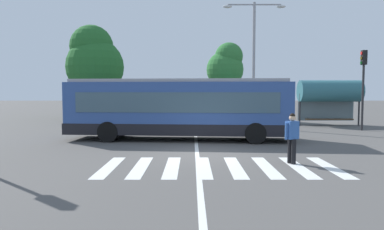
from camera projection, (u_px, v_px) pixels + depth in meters
ground_plane at (202, 154)px, 13.81m from camera, size 160.00×160.00×0.00m
city_transit_bus at (180, 108)px, 17.78m from camera, size 11.40×3.49×3.06m
pedestrian_crossing_street at (293, 135)px, 11.86m from camera, size 0.54×0.40×1.72m
parked_car_blue at (96, 113)px, 27.49m from camera, size 1.96×4.55×1.35m
parked_car_white at (128, 113)px, 27.84m from camera, size 1.91×4.52×1.35m
parked_car_champagne at (164, 113)px, 27.74m from camera, size 2.19×4.64×1.35m
parked_car_charcoal at (199, 113)px, 27.49m from camera, size 1.94×4.54×1.35m
parked_car_teal at (231, 113)px, 27.96m from camera, size 2.14×4.62×1.35m
parked_car_silver at (266, 113)px, 27.91m from camera, size 2.28×4.66×1.35m
traffic_light_far_corner at (365, 77)px, 21.87m from camera, size 0.33×0.32×5.00m
bus_stop_shelter at (331, 92)px, 25.18m from camera, size 4.38×1.54×3.25m
twin_arm_street_lamp at (255, 51)px, 23.46m from camera, size 4.15×0.32×8.34m
background_tree_left at (95, 61)px, 31.73m from camera, size 5.15×5.15×8.41m
background_tree_right at (227, 66)px, 30.76m from camera, size 3.25×3.25×6.71m
crosswalk_painted_stripes at (220, 167)px, 11.39m from camera, size 7.59×3.28×0.01m
lane_center_line at (198, 146)px, 15.80m from camera, size 0.16×24.00×0.01m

